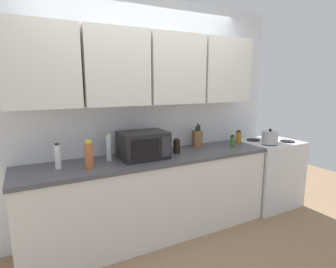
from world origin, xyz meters
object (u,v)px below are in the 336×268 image
at_px(kettle, 270,137).
at_px(bottle_spice_jar, 89,155).
at_px(bottle_soy_dark, 177,146).
at_px(bottle_amber_vinegar, 238,137).
at_px(stove_range, 268,173).
at_px(knife_block, 197,139).
at_px(bottle_clear_tall, 109,148).
at_px(bottle_white_jar, 58,156).
at_px(microwave, 143,145).
at_px(bottle_green_oil, 232,141).

height_order(kettle, bottle_spice_jar, bottle_spice_jar).
height_order(bottle_soy_dark, bottle_amber_vinegar, bottle_amber_vinegar).
xyz_separation_m(stove_range, knife_block, (-1.07, 0.18, 0.55)).
xyz_separation_m(bottle_clear_tall, bottle_spice_jar, (-0.23, -0.16, -0.01)).
height_order(knife_block, bottle_clear_tall, knife_block).
bearing_deg(bottle_soy_dark, bottle_amber_vinegar, 2.98).
height_order(kettle, bottle_white_jar, bottle_white_jar).
height_order(microwave, bottle_white_jar, microwave).
bearing_deg(kettle, bottle_soy_dark, 172.25).
bearing_deg(stove_range, bottle_amber_vinegar, 170.48).
bearing_deg(bottle_clear_tall, bottle_white_jar, -174.32).
distance_m(microwave, bottle_clear_tall, 0.35).
xyz_separation_m(microwave, bottle_soy_dark, (0.41, 0.01, -0.06)).
relative_size(kettle, bottle_spice_jar, 0.76).
bearing_deg(bottle_white_jar, microwave, -2.08).
height_order(stove_range, bottle_spice_jar, bottle_spice_jar).
xyz_separation_m(microwave, knife_block, (0.79, 0.17, -0.04)).
distance_m(bottle_white_jar, bottle_amber_vinegar, 2.19).
relative_size(bottle_white_jar, bottle_spice_jar, 0.90).
relative_size(bottle_green_oil, bottle_clear_tall, 0.55).
bearing_deg(kettle, bottle_amber_vinegar, 145.44).
xyz_separation_m(microwave, bottle_white_jar, (-0.83, 0.03, -0.03)).
bearing_deg(bottle_spice_jar, bottle_white_jar, 155.67).
bearing_deg(knife_block, bottle_clear_tall, -175.62).
bearing_deg(bottle_spice_jar, microwave, 8.46).
xyz_separation_m(bottle_soy_dark, bottle_amber_vinegar, (0.95, 0.05, 0.00)).
distance_m(microwave, knife_block, 0.81).
distance_m(kettle, bottle_amber_vinegar, 0.39).
relative_size(bottle_amber_vinegar, bottle_spice_jar, 0.66).
bearing_deg(bottle_clear_tall, bottle_spice_jar, -144.81).
height_order(bottle_soy_dark, bottle_spice_jar, bottle_spice_jar).
bearing_deg(stove_range, bottle_white_jar, 178.94).
bearing_deg(microwave, bottle_soy_dark, 1.97).
bearing_deg(kettle, bottle_spice_jar, 178.13).
bearing_deg(bottle_amber_vinegar, bottle_clear_tall, 179.48).
distance_m(stove_range, knife_block, 1.21).
bearing_deg(kettle, bottle_clear_tall, 173.29).
distance_m(kettle, bottle_clear_tall, 2.04).
relative_size(bottle_soy_dark, bottle_amber_vinegar, 0.95).
relative_size(microwave, bottle_clear_tall, 1.75).
bearing_deg(bottle_soy_dark, kettle, -7.75).
bearing_deg(microwave, bottle_green_oil, -2.66).
distance_m(knife_block, bottle_spice_jar, 1.39).
xyz_separation_m(bottle_soy_dark, bottle_white_jar, (-1.24, 0.02, 0.04)).
bearing_deg(bottle_green_oil, microwave, 177.34).
relative_size(bottle_soy_dark, bottle_spice_jar, 0.63).
height_order(bottle_white_jar, bottle_clear_tall, bottle_clear_tall).
height_order(knife_block, bottle_soy_dark, knife_block).
bearing_deg(bottle_soy_dark, bottle_spice_jar, -174.23).
height_order(stove_range, bottle_soy_dark, bottle_soy_dark).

